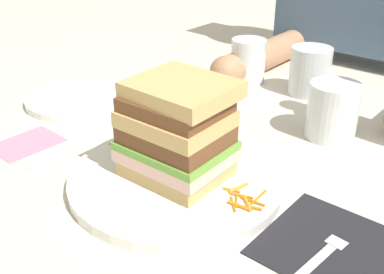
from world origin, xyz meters
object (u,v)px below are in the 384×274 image
Objects in this scene: main_plate at (177,178)px; juice_glass at (332,114)px; napkin_dark at (332,246)px; napkin_pink at (27,143)px; knife at (82,142)px; sandwich at (177,131)px; fork at (321,254)px; side_plate at (79,98)px; empty_tumbler_0 at (248,61)px; empty_tumbler_1 at (310,71)px.

juice_glass is (0.09, 0.25, 0.03)m from main_plate.
napkin_dark and napkin_pink have the same top height.
napkin_dark is at bearing 3.28° from knife.
sandwich is 0.22m from napkin_dark.
side_plate is at bearing 169.37° from fork.
fork is 0.52m from side_plate.
fork is at bearing -66.37° from juice_glass.
empty_tumbler_0 is (0.04, 0.37, 0.04)m from knife.
main_plate is 0.38m from empty_tumbler_1.
fork is at bearing -0.02° from knife.
main_plate is 1.36× the size of knife.
side_plate is (-0.51, 0.10, 0.00)m from fork.
fork is at bearing -47.62° from empty_tumbler_0.
main_plate is 3.12× the size of empty_tumbler_1.
fork is at bearing -95.37° from napkin_dark.
empty_tumbler_0 is (-0.23, 0.12, 0.01)m from juice_glass.
fork is (0.20, -0.01, -0.00)m from main_plate.
napkin_dark is 1.59× the size of empty_tumbler_1.
side_plate reaches higher than fork.
knife is 0.08m from napkin_pink.
napkin_pink is at bearing -170.20° from napkin_dark.
napkin_pink is (-0.24, -0.06, -0.07)m from sandwich.
side_plate is 1.99× the size of napkin_pink.
knife is 2.37× the size of juice_glass.
juice_glass is (0.27, 0.26, 0.03)m from knife.
knife is 0.16m from side_plate.
main_plate reaches higher than knife.
side_plate is (-0.13, 0.10, 0.00)m from knife.
fork is at bearing -60.80° from empty_tumbler_1.
main_plate is at bearing -15.63° from side_plate.
fork is 0.45m from napkin_pink.
napkin_pink is at bearing -103.21° from empty_tumbler_0.
empty_tumbler_1 reaches higher than napkin_pink.
main_plate is 2.89× the size of napkin_pink.
empty_tumbler_1 is at bearing 45.26° from side_plate.
empty_tumbler_0 is 0.89× the size of napkin_pink.
juice_glass is 0.45× the size of side_plate.
empty_tumbler_1 is at bearing 119.20° from fork.
side_plate is at bearing -134.74° from empty_tumbler_1.
empty_tumbler_1 is at bearing 63.44° from napkin_pink.
juice_glass is 1.01× the size of empty_tumbler_0.
knife is (-0.18, -0.01, -0.07)m from sandwich.
napkin_pink is (-0.44, -0.08, -0.00)m from napkin_dark.
sandwich reaches higher than napkin_pink.
empty_tumbler_0 reaches higher than side_plate.
knife is at bearing 42.98° from napkin_pink.
fork is at bearing 7.02° from napkin_pink.
napkin_pink is at bearing -65.04° from side_plate.
napkin_dark is (0.20, 0.01, -0.07)m from sandwich.
napkin_dark is 0.52m from side_plate.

